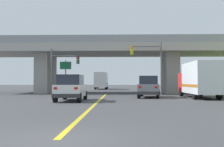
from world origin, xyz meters
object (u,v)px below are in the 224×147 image
object	(u,v)px
box_truck	(200,80)
highway_sign	(66,69)
suv_lead	(71,88)
traffic_signal_nearside	(151,60)
traffic_signal_farside	(61,66)
semi_truck_distant	(101,81)
suv_crossing	(149,87)

from	to	relation	value
box_truck	highway_sign	size ratio (longest dim) A/B	1.77
box_truck	highway_sign	bearing A→B (deg)	147.72
suv_lead	box_truck	world-z (taller)	box_truck
suv_lead	highway_sign	size ratio (longest dim) A/B	1.09
box_truck	traffic_signal_nearside	world-z (taller)	traffic_signal_nearside
box_truck	traffic_signal_farside	size ratio (longest dim) A/B	1.38
box_truck	semi_truck_distant	world-z (taller)	semi_truck_distant
box_truck	traffic_signal_nearside	xyz separation A→B (m)	(-3.74, 5.78, 2.23)
suv_crossing	box_truck	distance (m)	4.63
suv_crossing	semi_truck_distant	xyz separation A→B (m)	(-6.35, 26.91, 0.67)
highway_sign	semi_truck_distant	bearing A→B (deg)	80.16
traffic_signal_nearside	traffic_signal_farside	size ratio (longest dim) A/B	1.13
suv_lead	box_truck	distance (m)	11.76
box_truck	traffic_signal_nearside	size ratio (longest dim) A/B	1.23
suv_crossing	traffic_signal_farside	distance (m)	11.35
semi_truck_distant	traffic_signal_farside	bearing A→B (deg)	-98.60
suv_lead	traffic_signal_nearside	world-z (taller)	traffic_signal_nearside
traffic_signal_farside	highway_sign	world-z (taller)	traffic_signal_farside
semi_truck_distant	suv_crossing	bearing A→B (deg)	-76.72
traffic_signal_nearside	traffic_signal_farside	world-z (taller)	traffic_signal_nearside
box_truck	highway_sign	xyz separation A→B (m)	(-14.12, 8.92, 1.35)
traffic_signal_farside	semi_truck_distant	world-z (taller)	traffic_signal_farside
suv_crossing	traffic_signal_nearside	world-z (taller)	traffic_signal_nearside
traffic_signal_farside	traffic_signal_nearside	bearing A→B (deg)	-2.84
traffic_signal_nearside	semi_truck_distant	world-z (taller)	traffic_signal_nearside
box_truck	suv_lead	bearing A→B (deg)	-160.19
highway_sign	traffic_signal_farside	bearing A→B (deg)	-89.63
suv_lead	box_truck	xyz separation A→B (m)	(11.05, 3.98, 0.66)
traffic_signal_nearside	suv_crossing	bearing A→B (deg)	-98.77
suv_lead	highway_sign	xyz separation A→B (m)	(-3.06, 12.90, 2.02)
suv_lead	traffic_signal_farside	xyz separation A→B (m)	(-3.05, 10.27, 2.33)
traffic_signal_farside	semi_truck_distant	xyz separation A→B (m)	(3.22, 21.26, -1.66)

